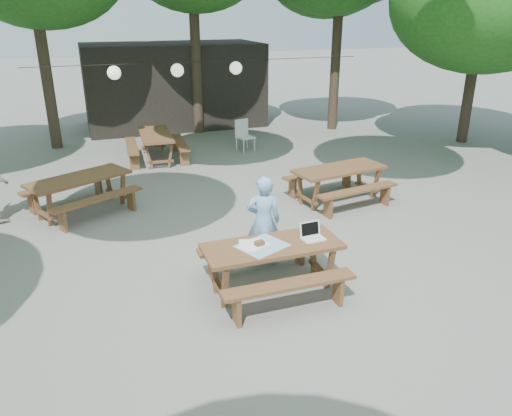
{
  "coord_description": "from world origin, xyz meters",
  "views": [
    {
      "loc": [
        -2.75,
        -7.31,
        3.91
      ],
      "look_at": [
        -0.37,
        -0.61,
        1.05
      ],
      "focal_mm": 35.0,
      "sensor_mm": 36.0,
      "label": 1
    }
  ],
  "objects_px": {
    "picnic_table_nw": "(81,194)",
    "woman": "(263,221)",
    "plastic_chair": "(245,142)",
    "main_picnic_table": "(272,267)"
  },
  "relations": [
    {
      "from": "picnic_table_nw",
      "to": "woman",
      "type": "bearing_deg",
      "value": -77.8
    },
    {
      "from": "woman",
      "to": "plastic_chair",
      "type": "xyz_separation_m",
      "value": [
        1.93,
        6.74,
        -0.49
      ]
    },
    {
      "from": "main_picnic_table",
      "to": "picnic_table_nw",
      "type": "relative_size",
      "value": 0.83
    },
    {
      "from": "main_picnic_table",
      "to": "woman",
      "type": "distance_m",
      "value": 0.93
    },
    {
      "from": "picnic_table_nw",
      "to": "plastic_chair",
      "type": "height_order",
      "value": "plastic_chair"
    },
    {
      "from": "main_picnic_table",
      "to": "woman",
      "type": "relative_size",
      "value": 1.33
    },
    {
      "from": "main_picnic_table",
      "to": "plastic_chair",
      "type": "relative_size",
      "value": 2.22
    },
    {
      "from": "plastic_chair",
      "to": "main_picnic_table",
      "type": "bearing_deg",
      "value": -121.58
    },
    {
      "from": "woman",
      "to": "plastic_chair",
      "type": "distance_m",
      "value": 7.02
    },
    {
      "from": "picnic_table_nw",
      "to": "woman",
      "type": "relative_size",
      "value": 1.61
    }
  ]
}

